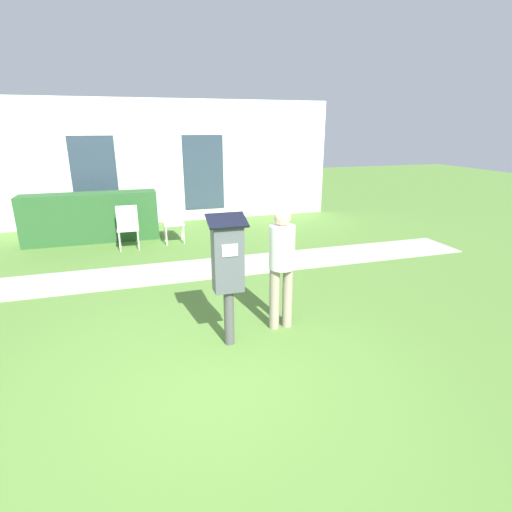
# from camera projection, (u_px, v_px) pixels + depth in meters

# --- Properties ---
(ground_plane) EXTENTS (40.00, 40.00, 0.00)m
(ground_plane) POSITION_uv_depth(u_px,v_px,m) (204.00, 391.00, 3.99)
(ground_plane) COLOR #517A33
(sidewalk) EXTENTS (12.00, 1.10, 0.02)m
(sidewalk) POSITION_uv_depth(u_px,v_px,m) (170.00, 272.00, 7.20)
(sidewalk) COLOR #A3A099
(sidewalk) RESTS_ON ground
(building_facade) EXTENTS (10.00, 0.26, 3.20)m
(building_facade) POSITION_uv_depth(u_px,v_px,m) (150.00, 163.00, 10.56)
(building_facade) COLOR white
(building_facade) RESTS_ON ground
(parking_meter) EXTENTS (0.44, 0.31, 1.59)m
(parking_meter) POSITION_uv_depth(u_px,v_px,m) (228.00, 264.00, 4.55)
(parking_meter) COLOR #4C4C4C
(parking_meter) RESTS_ON ground
(person_standing) EXTENTS (0.32, 0.32, 1.58)m
(person_standing) POSITION_uv_depth(u_px,v_px,m) (282.00, 260.00, 4.98)
(person_standing) COLOR gray
(person_standing) RESTS_ON ground
(outdoor_chair_left) EXTENTS (0.44, 0.44, 0.90)m
(outdoor_chair_left) POSITION_uv_depth(u_px,v_px,m) (128.00, 224.00, 8.56)
(outdoor_chair_left) COLOR white
(outdoor_chair_left) RESTS_ON ground
(outdoor_chair_middle) EXTENTS (0.44, 0.44, 0.90)m
(outdoor_chair_middle) POSITION_uv_depth(u_px,v_px,m) (173.00, 219.00, 9.00)
(outdoor_chair_middle) COLOR white
(outdoor_chair_middle) RESTS_ON ground
(hedge_row) EXTENTS (2.91, 0.60, 1.10)m
(hedge_row) POSITION_uv_depth(u_px,v_px,m) (91.00, 218.00, 9.03)
(hedge_row) COLOR #285628
(hedge_row) RESTS_ON ground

